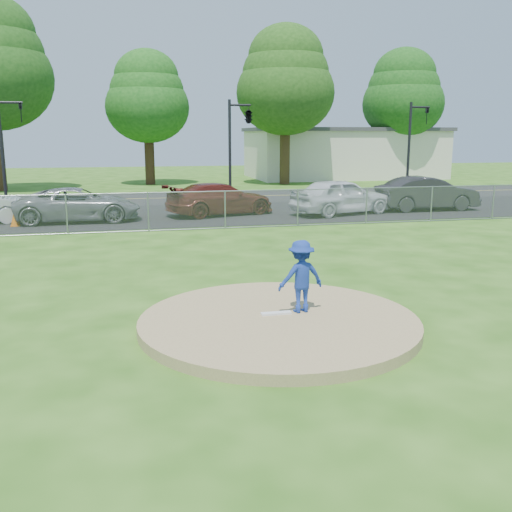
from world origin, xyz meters
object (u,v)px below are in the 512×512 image
Objects in this scene: parked_car_gray at (78,205)px; traffic_cone at (15,217)px; commercial_building at (343,153)px; tree_right at (286,80)px; traffic_signal_center at (247,118)px; traffic_signal_left at (6,141)px; pitcher at (301,276)px; parked_car_charcoal at (427,193)px; traffic_signal_right at (413,140)px; parked_car_pearl at (341,196)px; tree_center at (147,96)px; parked_car_darkred at (220,199)px; tree_far_right at (403,93)px.

traffic_cone is at bearing 107.22° from parked_car_gray.
commercial_building is 10.73m from tree_right.
traffic_signal_center is at bearing 33.71° from traffic_cone.
tree_right is 2.08× the size of traffic_signal_left.
pitcher reaches higher than traffic_cone.
parked_car_charcoal is at bearing -39.89° from traffic_signal_center.
commercial_building is 2.93× the size of traffic_signal_right.
traffic_cone is at bearing 76.03° from parked_car_pearl.
commercial_building is 30.84m from parked_car_gray.
tree_right is 2.33× the size of parked_car_charcoal.
traffic_signal_left reaches higher than parked_car_gray.
commercial_building is at bearing 53.06° from traffic_signal_center.
tree_center is at bearing -166.76° from commercial_building.
pitcher is at bearing -61.29° from traffic_cone.
traffic_signal_right is (-1.76, -16.00, 1.20)m from commercial_building.
traffic_signal_left is 8.19m from parked_car_gray.
parked_car_charcoal is at bearing -134.55° from pitcher.
parked_car_darkred is 5.67m from parked_car_pearl.
tree_right reaches higher than traffic_signal_center.
parked_car_gray is (-5.36, 15.04, -0.19)m from pitcher.
traffic_signal_right is (5.24, -10.00, -4.29)m from tree_right.
traffic_cone is 14.33m from parked_car_pearl.
parked_car_charcoal is at bearing -109.88° from parked_car_darkred.
commercial_building is 20.17m from traffic_signal_center.
tree_center is 23.15m from parked_car_charcoal.
commercial_building is 22.93m from parked_car_charcoal.
parked_car_charcoal is at bearing -111.03° from traffic_signal_right.
tree_right is 18.37m from parked_car_pearl.
traffic_signal_left is 23.00m from traffic_signal_right.
traffic_signal_left is at bearing 101.24° from traffic_cone.
parked_car_charcoal is (11.22, 15.23, -0.09)m from pitcher.
traffic_cone is at bearing -160.78° from traffic_signal_right.
parked_car_pearl is (-8.96, -22.95, -1.31)m from commercial_building.
parked_car_pearl is (-7.20, -6.95, -2.51)m from traffic_signal_right.
parked_car_gray is at bearing -142.80° from traffic_signal_center.
tree_far_right reaches higher than tree_center.
parked_car_pearl is at bearing -66.15° from traffic_signal_center.
parked_car_gray is at bearing -132.57° from commercial_building.
pitcher is 16.23m from traffic_cone.
pitcher is 15.97m from parked_car_gray.
traffic_signal_left is at bearing 72.69° from parked_car_charcoal.
traffic_cone is (1.49, -7.50, -2.98)m from traffic_signal_left.
parked_car_gray is at bearing -59.60° from traffic_signal_left.
traffic_signal_center is at bearing -180.00° from traffic_signal_right.
pitcher is (1.52, -33.73, -5.55)m from tree_center.
tree_far_right is 32.32m from parked_car_gray.
traffic_cone is (-21.51, -7.50, -2.98)m from traffic_signal_right.
pitcher is at bearing -122.27° from traffic_signal_right.
traffic_signal_right is at bearing -38.22° from tree_center.
commercial_building reaches higher than parked_car_charcoal.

